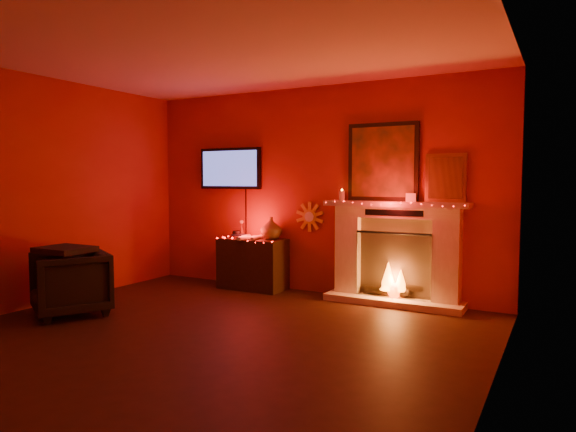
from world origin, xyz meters
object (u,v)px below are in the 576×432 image
tv (230,169)px  console_table (254,260)px  armchair (70,283)px  fireplace (395,243)px  sunburst_clock (310,217)px

tv → console_table: 1.37m
armchair → fireplace: bearing=65.9°
fireplace → console_table: (-1.93, -0.12, -0.33)m
sunburst_clock → console_table: sunburst_clock is taller
tv → fireplace: bearing=-1.5°
tv → console_table: tv is taller
sunburst_clock → console_table: size_ratio=0.40×
tv → console_table: size_ratio=1.25×
console_table → armchair: 2.36m
armchair → tv: bearing=105.8°
tv → sunburst_clock: bearing=1.2°
fireplace → tv: fireplace is taller
tv → sunburst_clock: tv is taller
fireplace → armchair: bearing=-143.1°
fireplace → armchair: size_ratio=2.83×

